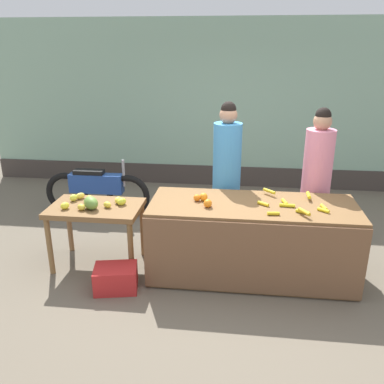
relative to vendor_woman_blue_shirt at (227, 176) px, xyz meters
The scene contains 12 objects.
ground_plane 1.15m from the vendor_woman_blue_shirt, 97.80° to the right, with size 24.00×24.00×0.00m, color #665B4C.
market_wall_back 2.52m from the vendor_woman_blue_shirt, 92.15° to the left, with size 8.72×0.23×2.88m.
fruit_stall_counter 0.91m from the vendor_woman_blue_shirt, 65.56° to the right, with size 2.21×0.88×0.84m.
side_table_wooden 1.62m from the vendor_woman_blue_shirt, 154.82° to the right, with size 1.02×0.65×0.73m.
banana_bunch_pile 1.03m from the vendor_woman_blue_shirt, 44.66° to the right, with size 0.72×0.71×0.07m.
orange_pile 0.76m from the vendor_woman_blue_shirt, 105.78° to the right, with size 0.21×0.27×0.09m.
mango_papaya_pile 1.63m from the vendor_woman_blue_shirt, 154.40° to the right, with size 0.71×0.48×0.14m.
vendor_woman_blue_shirt is the anchor object (origin of this frame).
vendor_woman_pink_shirt 1.07m from the vendor_woman_blue_shirt, ahead, with size 0.34×0.34×1.78m.
parked_motorcycle 2.15m from the vendor_woman_blue_shirt, 159.16° to the left, with size 1.60×0.18×0.88m.
produce_crate 1.79m from the vendor_woman_blue_shirt, 132.78° to the right, with size 0.44×0.32×0.26m, color red.
produce_sack 0.99m from the vendor_woman_blue_shirt, 162.60° to the left, with size 0.36×0.30×0.47m, color maroon.
Camera 1 is at (0.24, -4.07, 2.43)m, focal length 38.01 mm.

